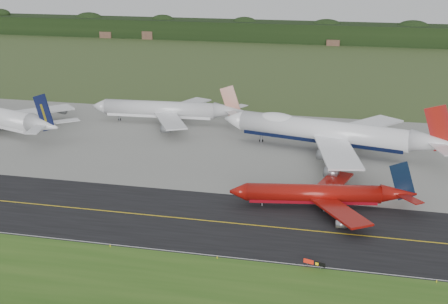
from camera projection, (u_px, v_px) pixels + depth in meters
ground at (252, 217)px, 138.19m from camera, size 600.00×600.00×0.00m
grass_verge at (214, 300)px, 105.78m from camera, size 400.00×30.00×0.01m
taxiway at (248, 225)px, 134.49m from camera, size 400.00×32.00×0.02m
apron at (283, 149)px, 185.42m from camera, size 400.00×78.00×0.01m
taxiway_centreline at (248, 225)px, 134.48m from camera, size 400.00×0.40×0.00m
taxiway_edge_line at (233, 258)px, 120.13m from camera, size 400.00×0.25×0.00m
horizon_treeline at (332, 34)px, 389.99m from camera, size 700.00×25.00×12.00m
jet_ba_747 at (330, 132)px, 180.57m from camera, size 69.36×56.50×17.58m
jet_red_737 at (323, 194)px, 142.68m from camera, size 42.63×34.36×11.53m
jet_star_tail at (167, 110)px, 211.04m from camera, size 52.81×44.18×13.93m
taxiway_sign at (314, 263)px, 116.03m from camera, size 4.15×1.39×1.43m
edge_marker_left at (110, 246)px, 124.44m from camera, size 0.16×0.16×0.50m
edge_marker_center at (217, 257)px, 119.75m from camera, size 0.16×0.16×0.50m
edge_marker_right at (437, 281)px, 111.16m from camera, size 0.16×0.16×0.50m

